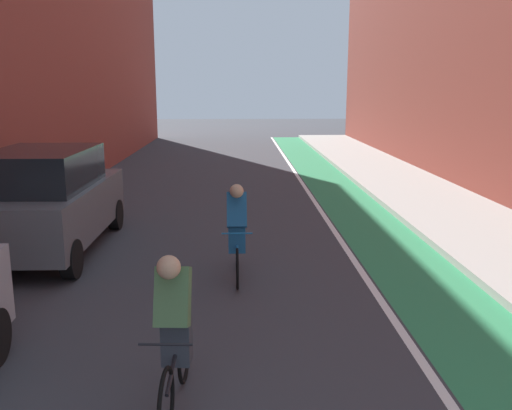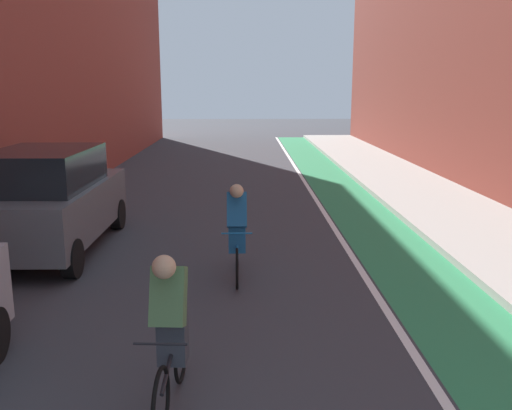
% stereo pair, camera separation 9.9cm
% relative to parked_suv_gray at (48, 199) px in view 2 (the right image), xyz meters
% --- Properties ---
extents(ground_plane, '(81.77, 81.77, 0.00)m').
position_rel_parked_suv_gray_xyz_m(ground_plane, '(3.20, 3.74, -1.02)').
color(ground_plane, '#38383D').
extents(bike_lane_paint, '(1.60, 37.17, 0.00)m').
position_rel_parked_suv_gray_xyz_m(bike_lane_paint, '(6.64, 5.74, -1.02)').
color(bike_lane_paint, '#2D8451').
rests_on(bike_lane_paint, ground).
extents(lane_divider_stripe, '(0.12, 37.17, 0.00)m').
position_rel_parked_suv_gray_xyz_m(lane_divider_stripe, '(5.74, 5.74, -1.02)').
color(lane_divider_stripe, white).
rests_on(lane_divider_stripe, ground).
extents(sidewalk_right, '(2.95, 37.17, 0.14)m').
position_rel_parked_suv_gray_xyz_m(sidewalk_right, '(8.91, 5.74, -0.95)').
color(sidewalk_right, '#A8A59E').
rests_on(sidewalk_right, ground).
extents(building_facade_right, '(2.40, 33.17, 9.36)m').
position_rel_parked_suv_gray_xyz_m(building_facade_right, '(11.59, 7.74, 3.66)').
color(building_facade_right, brown).
rests_on(building_facade_right, ground).
extents(parked_suv_gray, '(2.03, 4.36, 1.98)m').
position_rel_parked_suv_gray_xyz_m(parked_suv_gray, '(0.00, 0.00, 0.00)').
color(parked_suv_gray, '#595B60').
rests_on(parked_suv_gray, ground).
extents(cyclist_lead, '(0.48, 1.74, 1.63)m').
position_rel_parked_suv_gray_xyz_m(cyclist_lead, '(3.01, -5.40, -0.17)').
color(cyclist_lead, black).
rests_on(cyclist_lead, ground).
extents(cyclist_mid, '(0.48, 1.70, 1.61)m').
position_rel_parked_suv_gray_xyz_m(cyclist_mid, '(3.61, -1.59, -0.17)').
color(cyclist_mid, black).
rests_on(cyclist_mid, ground).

